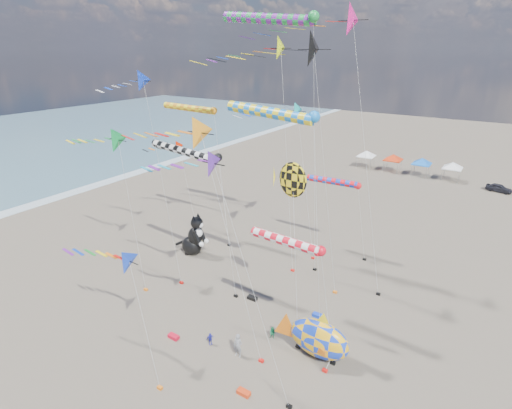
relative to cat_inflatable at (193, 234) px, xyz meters
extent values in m
plane|color=brown|center=(10.58, -16.06, -2.42)|extent=(260.00, 260.00, 0.00)
cone|color=blue|center=(8.10, -15.62, 5.66)|extent=(1.82, 1.94, 2.00)
cylinder|color=#B2B2B2|center=(9.40, -15.62, 1.62)|extent=(2.62, 0.02, 8.09)
cube|color=black|center=(10.70, -15.62, -2.32)|extent=(0.36, 0.24, 0.20)
cone|color=orange|center=(11.17, -9.81, 13.77)|extent=(2.28, 2.45, 2.52)
cylinder|color=#B2B2B2|center=(13.11, -9.81, 5.67)|extent=(3.92, 0.02, 16.19)
cube|color=black|center=(15.06, -9.81, -2.32)|extent=(0.36, 0.24, 0.20)
cone|color=#0F9840|center=(-1.69, -7.98, 11.33)|extent=(2.29, 2.45, 2.52)
cylinder|color=#B2B2B2|center=(-0.33, -7.98, 4.46)|extent=(2.75, 0.02, 13.76)
cube|color=black|center=(1.03, -7.98, -2.32)|extent=(0.36, 0.24, 0.20)
cone|color=#1335BF|center=(0.33, -5.27, 16.31)|extent=(1.86, 1.99, 2.05)
cylinder|color=#B2B2B2|center=(1.67, -5.27, 6.94)|extent=(2.72, 0.02, 18.73)
cube|color=black|center=(3.02, -5.27, -2.32)|extent=(0.36, 0.24, 0.20)
cone|color=#E3FF10|center=(9.40, 2.64, 18.90)|extent=(2.16, 2.31, 2.39)
cylinder|color=#B2B2B2|center=(10.19, 2.64, 8.24)|extent=(1.61, 0.02, 21.32)
cube|color=black|center=(10.99, 2.64, -2.32)|extent=(0.36, 0.24, 0.20)
cone|color=#FF2501|center=(-4.74, 3.44, 8.04)|extent=(1.51, 1.62, 1.67)
cylinder|color=#B2B2B2|center=(-3.52, 3.44, 2.81)|extent=(2.47, 0.02, 10.46)
cube|color=black|center=(-2.29, 3.44, -2.32)|extent=(0.36, 0.24, 0.20)
cone|color=#1ABEBC|center=(9.25, 6.15, 13.02)|extent=(1.86, 1.99, 2.05)
cylinder|color=#B2B2B2|center=(10.43, 6.15, 5.30)|extent=(2.38, 0.02, 15.44)
cube|color=black|center=(11.61, 6.15, -2.32)|extent=(0.36, 0.24, 0.20)
cone|color=black|center=(14.43, 1.34, 18.80)|extent=(2.87, 3.07, 3.16)
cylinder|color=#B2B2B2|center=(15.29, 1.34, 8.19)|extent=(1.74, 0.02, 21.23)
cube|color=black|center=(16.15, 1.34, -2.32)|extent=(0.36, 0.24, 0.20)
cone|color=#F11881|center=(16.61, 3.23, 20.98)|extent=(2.62, 2.81, 2.89)
cylinder|color=#B2B2B2|center=(18.12, 3.23, 9.28)|extent=(3.03, 0.02, 23.40)
cube|color=black|center=(19.62, 3.23, -2.32)|extent=(0.36, 0.24, 0.20)
cone|color=#5D27A3|center=(15.83, -12.21, 13.16)|extent=(1.56, 1.67, 1.73)
cylinder|color=#B2B2B2|center=(17.25, -12.21, 5.37)|extent=(2.87, 0.02, 15.58)
cube|color=black|center=(18.68, -12.21, -2.32)|extent=(0.36, 0.24, 0.20)
cylinder|color=blue|center=(12.08, -4.20, 14.52)|extent=(7.11, 0.80, 0.80)
sphere|color=blue|center=(15.64, -4.20, 14.52)|extent=(0.84, 0.84, 0.84)
cylinder|color=#B2B2B2|center=(16.39, -4.20, 6.05)|extent=(1.52, 0.02, 16.94)
cube|color=black|center=(17.14, -4.20, -2.32)|extent=(0.36, 0.24, 0.20)
cylinder|color=orange|center=(-2.73, 3.62, 12.83)|extent=(6.77, 0.69, 0.69)
sphere|color=orange|center=(0.66, 3.62, 12.83)|extent=(0.72, 0.72, 0.72)
cylinder|color=#B2B2B2|center=(1.41, 3.62, 5.21)|extent=(1.52, 0.02, 15.26)
cube|color=black|center=(2.16, 3.62, -2.32)|extent=(0.36, 0.24, 0.20)
cylinder|color=red|center=(12.06, 8.90, 5.74)|extent=(5.65, 0.70, 0.70)
sphere|color=red|center=(14.88, 8.90, 5.74)|extent=(0.73, 0.73, 0.73)
cylinder|color=#B2B2B2|center=(15.63, 8.90, 1.66)|extent=(1.52, 0.02, 8.17)
cube|color=black|center=(16.38, 8.90, -2.32)|extent=(0.36, 0.24, 0.20)
cylinder|color=red|center=(15.27, -7.19, 6.35)|extent=(5.49, 0.69, 0.69)
sphere|color=red|center=(18.02, -7.19, 6.35)|extent=(0.72, 0.72, 0.72)
cylinder|color=#B2B2B2|center=(18.77, -7.19, 1.97)|extent=(1.52, 0.02, 8.78)
cube|color=black|center=(19.52, -7.19, -2.32)|extent=(0.36, 0.24, 0.20)
cylinder|color=green|center=(6.86, 4.06, 21.29)|extent=(8.87, 0.92, 0.92)
sphere|color=green|center=(11.30, 4.06, 21.29)|extent=(0.97, 0.97, 0.97)
cylinder|color=#B2B2B2|center=(12.05, 4.06, 9.43)|extent=(1.52, 0.02, 23.71)
cube|color=black|center=(12.80, 4.06, -2.32)|extent=(0.36, 0.24, 0.20)
cylinder|color=black|center=(3.50, -4.20, 10.51)|extent=(7.50, 0.68, 0.68)
sphere|color=black|center=(7.25, -4.20, 10.51)|extent=(0.72, 0.72, 0.72)
cylinder|color=#B2B2B2|center=(8.00, -4.20, 4.05)|extent=(1.52, 0.02, 12.94)
cube|color=black|center=(8.75, -4.20, -2.32)|extent=(0.36, 0.24, 0.20)
ellipsoid|color=yellow|center=(14.63, -5.03, 10.09)|extent=(2.20, 0.40, 2.64)
cone|color=yellow|center=(13.13, -5.03, 10.09)|extent=(0.12, 1.80, 1.80)
cylinder|color=#B2B2B2|center=(15.63, -6.03, 3.84)|extent=(2.03, 2.03, 12.52)
cube|color=black|center=(16.63, -7.03, -2.32)|extent=(0.36, 0.24, 0.20)
ellipsoid|color=blue|center=(18.34, -7.17, -0.74)|extent=(4.68, 2.22, 3.02)
cone|color=orange|center=(15.71, -7.17, -0.74)|extent=(2.22, 0.32, 2.22)
cone|color=yellow|center=(18.54, -7.17, 0.78)|extent=(1.61, 0.25, 1.61)
cylinder|color=#B2B2B2|center=(19.44, -7.67, -1.83)|extent=(0.25, 1.04, 1.21)
cube|color=red|center=(19.34, -8.17, -2.32)|extent=(0.36, 0.24, 0.20)
imported|color=gray|center=(13.30, -10.25, -1.48)|extent=(0.74, 0.53, 1.89)
imported|color=#19804C|center=(14.47, -7.23, -1.90)|extent=(0.53, 0.43, 1.04)
imported|color=#272BB1|center=(10.80, -10.40, -1.90)|extent=(0.51, 0.66, 1.05)
cube|color=blue|center=(16.32, -2.81, -2.27)|extent=(0.90, 0.44, 0.30)
cube|color=red|center=(7.93, -11.43, -2.27)|extent=(0.90, 0.44, 0.30)
cube|color=black|center=(10.24, -3.72, -2.27)|extent=(0.90, 0.44, 0.30)
cube|color=red|center=(15.66, -12.93, -2.27)|extent=(0.90, 0.44, 0.30)
cube|color=white|center=(4.58, 43.94, -0.17)|extent=(3.00, 3.00, 0.15)
pyramid|color=white|center=(4.58, 43.94, 0.88)|extent=(4.20, 4.20, 1.00)
cylinder|color=#999999|center=(3.28, 42.64, -1.32)|extent=(0.08, 0.08, 2.20)
cylinder|color=#999999|center=(5.88, 42.64, -1.32)|extent=(0.08, 0.08, 2.20)
cylinder|color=#999999|center=(3.28, 45.24, -1.32)|extent=(0.08, 0.08, 2.20)
cylinder|color=#999999|center=(5.88, 45.24, -1.32)|extent=(0.08, 0.08, 2.20)
cube|color=red|center=(9.58, 43.94, -0.17)|extent=(3.00, 3.00, 0.15)
pyramid|color=red|center=(9.58, 43.94, 0.88)|extent=(4.20, 4.20, 1.00)
cylinder|color=#999999|center=(8.28, 42.64, -1.32)|extent=(0.08, 0.08, 2.20)
cylinder|color=#999999|center=(10.88, 42.64, -1.32)|extent=(0.08, 0.08, 2.20)
cylinder|color=#999999|center=(8.28, 45.24, -1.32)|extent=(0.08, 0.08, 2.20)
cylinder|color=#999999|center=(10.88, 45.24, -1.32)|extent=(0.08, 0.08, 2.20)
cube|color=blue|center=(14.58, 43.94, -0.17)|extent=(3.00, 3.00, 0.15)
pyramid|color=blue|center=(14.58, 43.94, 0.88)|extent=(4.20, 4.20, 1.00)
cylinder|color=#999999|center=(13.28, 42.64, -1.32)|extent=(0.08, 0.08, 2.20)
cylinder|color=#999999|center=(15.88, 42.64, -1.32)|extent=(0.08, 0.08, 2.20)
cylinder|color=#999999|center=(13.28, 45.24, -1.32)|extent=(0.08, 0.08, 2.20)
cylinder|color=#999999|center=(15.88, 45.24, -1.32)|extent=(0.08, 0.08, 2.20)
cube|color=white|center=(19.58, 43.94, -0.17)|extent=(3.00, 3.00, 0.15)
pyramid|color=white|center=(19.58, 43.94, 0.88)|extent=(4.20, 4.20, 1.00)
cylinder|color=#999999|center=(18.28, 42.64, -1.32)|extent=(0.08, 0.08, 2.20)
cylinder|color=#999999|center=(20.88, 42.64, -1.32)|extent=(0.08, 0.08, 2.20)
cylinder|color=#999999|center=(18.28, 45.24, -1.32)|extent=(0.08, 0.08, 2.20)
cylinder|color=#999999|center=(20.88, 45.24, -1.32)|extent=(0.08, 0.08, 2.20)
imported|color=#26262D|center=(26.94, 41.94, -1.78)|extent=(3.98, 2.25, 1.28)
camera|label=1|loc=(27.19, -29.16, 18.83)|focal=28.00mm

